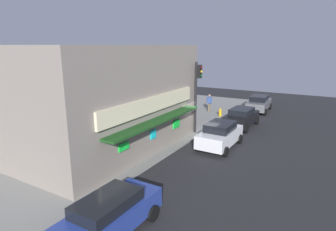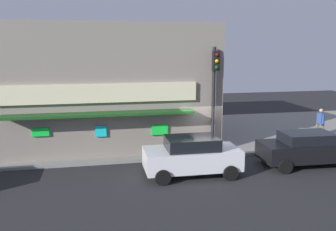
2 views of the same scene
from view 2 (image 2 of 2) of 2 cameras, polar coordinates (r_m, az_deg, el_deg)
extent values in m
plane|color=#232326|center=(18.50, 6.00, -6.62)|extent=(48.33, 48.33, 0.00)
cube|color=gray|center=(23.25, 2.17, -2.80)|extent=(32.22, 10.27, 0.13)
cube|color=gray|center=(22.37, -10.82, 5.13)|extent=(12.28, 9.46, 6.52)
cube|color=beige|center=(17.59, -10.51, 3.42)|extent=(9.34, 0.16, 0.90)
cube|color=#194719|center=(17.39, -10.38, 0.22)|extent=(8.84, 0.90, 0.12)
cube|color=#19E53F|center=(18.08, -19.17, -2.43)|extent=(0.78, 0.08, 0.40)
cube|color=#19D8E5|center=(17.93, -10.37, -2.39)|extent=(0.53, 0.08, 0.53)
cube|color=#19E53F|center=(18.22, -1.31, -2.17)|extent=(0.82, 0.08, 0.53)
cylinder|color=black|center=(18.49, 7.03, 2.25)|extent=(0.18, 0.18, 5.33)
cube|color=black|center=(18.07, 7.43, 8.39)|extent=(0.32, 0.28, 0.95)
sphere|color=maroon|center=(17.92, 7.61, 9.33)|extent=(0.18, 0.18, 0.18)
sphere|color=yellow|center=(17.93, 7.59, 8.37)|extent=(0.18, 0.18, 0.18)
sphere|color=#0F4C19|center=(17.94, 7.57, 7.41)|extent=(0.18, 0.18, 0.18)
cylinder|color=gold|center=(21.67, 21.76, -3.63)|extent=(0.27, 0.27, 0.56)
sphere|color=gold|center=(21.59, 21.82, -2.73)|extent=(0.23, 0.23, 0.23)
cylinder|color=gold|center=(21.56, 21.33, -3.60)|extent=(0.12, 0.10, 0.10)
cylinder|color=gold|center=(21.77, 22.19, -3.53)|extent=(0.12, 0.10, 0.10)
cylinder|color=#2D2D2D|center=(18.56, -9.98, -4.87)|extent=(0.51, 0.51, 0.86)
cylinder|color=brown|center=(23.70, 22.07, -2.16)|extent=(0.18, 0.18, 0.81)
cylinder|color=brown|center=(23.99, 22.85, -2.07)|extent=(0.18, 0.18, 0.81)
cube|color=#334C8C|center=(23.71, 22.58, -0.40)|extent=(0.29, 0.42, 0.66)
sphere|color=tan|center=(23.63, 22.66, 0.72)|extent=(0.22, 0.22, 0.22)
cylinder|color=#334C8C|center=(23.56, 22.93, -0.57)|extent=(0.11, 0.11, 0.59)
cylinder|color=#334C8C|center=(23.87, 22.24, -0.38)|extent=(0.11, 0.11, 0.59)
cube|color=silver|center=(15.93, 3.70, -6.66)|extent=(4.10, 1.92, 0.85)
cube|color=black|center=(15.73, 3.73, -4.28)|extent=(2.22, 1.59, 0.52)
cylinder|color=black|center=(17.29, 7.52, -6.80)|extent=(0.64, 0.23, 0.64)
cylinder|color=black|center=(15.63, 9.65, -8.77)|extent=(0.64, 0.23, 0.64)
cylinder|color=black|center=(16.64, -1.91, -7.41)|extent=(0.64, 0.23, 0.64)
cylinder|color=black|center=(14.92, -0.80, -9.58)|extent=(0.64, 0.23, 0.64)
cube|color=black|center=(18.33, 20.64, -5.10)|extent=(4.34, 1.99, 0.80)
cube|color=black|center=(18.17, 20.77, -3.18)|extent=(2.37, 1.62, 0.46)
cylinder|color=black|center=(19.95, 22.99, -5.19)|extent=(0.65, 0.24, 0.64)
cylinder|color=black|center=(18.53, 15.11, -5.88)|extent=(0.65, 0.24, 0.64)
cylinder|color=black|center=(16.97, 17.69, -7.57)|extent=(0.65, 0.24, 0.64)
camera|label=1|loc=(15.73, -69.74, 7.95)|focal=30.30mm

